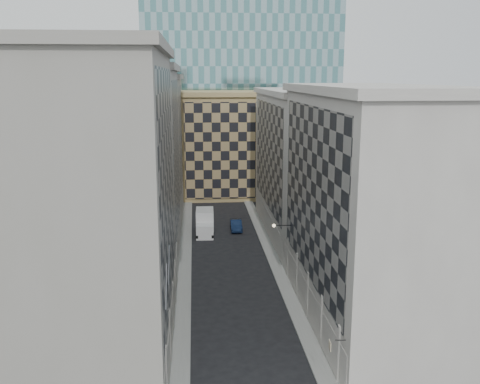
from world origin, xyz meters
TOP-DOWN VIEW (x-y plane):
  - sidewalk_west at (-5.25, 30.00)m, footprint 1.50×100.00m
  - sidewalk_east at (5.25, 30.00)m, footprint 1.50×100.00m
  - bldg_left_a at (-10.88, 11.00)m, footprint 10.80×22.80m
  - bldg_left_b at (-10.88, 33.00)m, footprint 10.80×22.80m
  - bldg_left_c at (-10.88, 55.00)m, footprint 10.80×22.80m
  - bldg_right_a at (10.88, 15.00)m, footprint 10.80×26.80m
  - bldg_right_b at (10.89, 42.00)m, footprint 10.80×28.80m
  - tan_block at (2.00, 67.90)m, footprint 16.80×14.80m
  - church_tower at (0.00, 82.00)m, footprint 7.20×7.20m
  - flagpoles_left at (-5.90, 6.00)m, footprint 0.10×6.33m
  - bracket_lamp at (4.38, 24.00)m, footprint 1.98×0.36m
  - box_truck at (-2.66, 42.49)m, footprint 2.56×5.99m
  - dark_car at (1.78, 43.73)m, footprint 1.63×4.51m
  - shop_sign at (4.98, 3.00)m, footprint 1.11×0.63m

SIDE VIEW (x-z plane):
  - sidewalk_west at x=-5.25m, z-range 0.00..0.15m
  - sidewalk_east at x=5.25m, z-range 0.00..0.15m
  - dark_car at x=1.78m, z-range 0.00..1.48m
  - box_truck at x=-2.66m, z-range -0.21..3.05m
  - shop_sign at x=4.98m, z-range 3.49..4.19m
  - bracket_lamp at x=4.38m, z-range 6.02..6.38m
  - flagpoles_left at x=-5.90m, z-range 6.83..9.17m
  - tan_block at x=2.00m, z-range 0.04..18.84m
  - bldg_right_b at x=10.89m, z-range 0.00..19.70m
  - bldg_right_a at x=10.88m, z-range -0.03..20.67m
  - bldg_left_c at x=-10.88m, z-range -0.02..21.68m
  - bldg_left_b at x=-10.88m, z-range -0.03..22.67m
  - bldg_left_a at x=-10.88m, z-range -0.03..23.67m
  - church_tower at x=0.00m, z-range 1.20..52.70m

